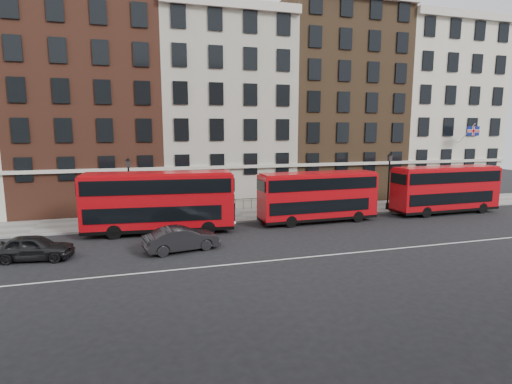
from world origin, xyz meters
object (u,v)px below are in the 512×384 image
object	(u,v)px
bus_c	(318,196)
bus_d	(445,188)
car_front	(182,239)
bus_b	(159,201)
traffic_light	(480,182)
car_rear	(34,247)

from	to	relation	value
bus_c	bus_d	xyz separation A→B (m)	(12.76, 0.00, 0.08)
car_front	bus_c	bearing A→B (deg)	-79.03
bus_b	bus_d	distance (m)	25.55
bus_c	traffic_light	bearing A→B (deg)	4.69
bus_d	car_front	xyz separation A→B (m)	(-24.40, -4.88, -1.54)
car_rear	car_front	world-z (taller)	car_front
bus_d	car_front	world-z (taller)	bus_d
traffic_light	car_rear	bearing A→B (deg)	-170.85
bus_c	traffic_light	size ratio (longest dim) A/B	3.06
bus_b	car_rear	bearing A→B (deg)	-144.26
car_rear	car_front	xyz separation A→B (m)	(8.61, -0.63, 0.02)
bus_d	bus_b	bearing A→B (deg)	178.87
bus_c	bus_d	distance (m)	12.76
bus_b	bus_c	distance (m)	12.79
car_front	traffic_light	xyz separation A→B (m)	(30.37, 6.91, 1.67)
bus_c	car_front	distance (m)	12.71
bus_c	car_front	size ratio (longest dim) A/B	2.12
traffic_light	bus_c	bearing A→B (deg)	-173.81
car_rear	car_front	distance (m)	8.63
bus_d	traffic_light	xyz separation A→B (m)	(5.96, 2.03, 0.12)
bus_c	bus_d	world-z (taller)	bus_d
bus_b	car_rear	xyz separation A→B (m)	(-7.47, -4.25, -1.69)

